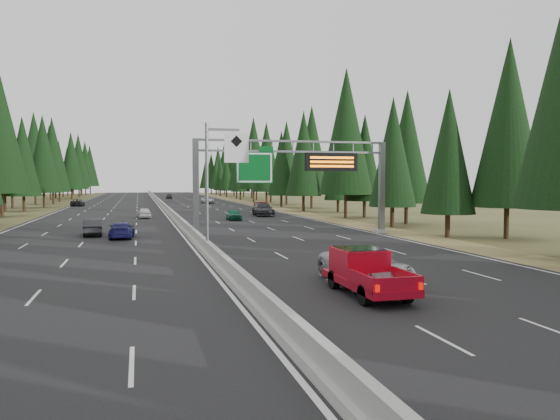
{
  "coord_description": "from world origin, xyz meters",
  "views": [
    {
      "loc": [
        -4.04,
        -8.07,
        4.58
      ],
      "look_at": [
        3.27,
        20.0,
        3.02
      ],
      "focal_mm": 35.0,
      "sensor_mm": 36.0,
      "label": 1
    }
  ],
  "objects": [
    {
      "name": "road",
      "position": [
        0.0,
        80.0,
        0.04
      ],
      "size": [
        32.0,
        260.0,
        0.08
      ],
      "primitive_type": "cube",
      "color": "black",
      "rests_on": "ground"
    },
    {
      "name": "shoulder_right",
      "position": [
        17.8,
        80.0,
        0.03
      ],
      "size": [
        3.6,
        260.0,
        0.06
      ],
      "primitive_type": "cube",
      "color": "olive",
      "rests_on": "ground"
    },
    {
      "name": "shoulder_left",
      "position": [
        -17.8,
        80.0,
        0.03
      ],
      "size": [
        3.6,
        260.0,
        0.06
      ],
      "primitive_type": "cube",
      "color": "#43441F",
      "rests_on": "ground"
    },
    {
      "name": "median_barrier",
      "position": [
        0.0,
        80.0,
        0.41
      ],
      "size": [
        0.7,
        260.0,
        0.85
      ],
      "color": "gray",
      "rests_on": "road"
    },
    {
      "name": "sign_gantry",
      "position": [
        8.92,
        34.88,
        5.27
      ],
      "size": [
        16.75,
        0.98,
        7.8
      ],
      "color": "slate",
      "rests_on": "road"
    },
    {
      "name": "hov_sign_pole",
      "position": [
        0.58,
        24.97,
        4.72
      ],
      "size": [
        2.8,
        0.5,
        8.0
      ],
      "color": "slate",
      "rests_on": "road"
    },
    {
      "name": "tree_row_right",
      "position": [
        22.1,
        64.24,
        9.41
      ],
      "size": [
        12.14,
        244.07,
        18.83
      ],
      "color": "black",
      "rests_on": "ground"
    },
    {
      "name": "tree_row_left",
      "position": [
        -21.95,
        77.83,
        9.37
      ],
      "size": [
        11.99,
        243.93,
        18.83
      ],
      "color": "black",
      "rests_on": "ground"
    },
    {
      "name": "silver_minivan",
      "position": [
        5.46,
        13.69,
        0.87
      ],
      "size": [
        2.76,
        5.76,
        1.58
      ],
      "primitive_type": "imported",
      "rotation": [
        0.0,
        0.0,
        0.02
      ],
      "color": "#A9AAAE",
      "rests_on": "road"
    },
    {
      "name": "red_pickup",
      "position": [
        4.64,
        12.05,
        1.06
      ],
      "size": [
        1.94,
        5.42,
        1.77
      ],
      "color": "black",
      "rests_on": "road"
    },
    {
      "name": "car_ahead_green",
      "position": [
        6.59,
        53.81,
        0.71
      ],
      "size": [
        1.62,
        3.77,
        1.27
      ],
      "primitive_type": "imported",
      "rotation": [
        0.0,
        0.0,
        -0.03
      ],
      "color": "#176647",
      "rests_on": "road"
    },
    {
      "name": "car_ahead_dkred",
      "position": [
        12.92,
        67.16,
        0.83
      ],
      "size": [
        1.65,
        4.59,
        1.51
      ],
      "primitive_type": "imported",
      "rotation": [
        0.0,
        0.0,
        -0.01
      ],
      "color": "#61160D",
      "rests_on": "road"
    },
    {
      "name": "car_ahead_dkgrey",
      "position": [
        11.47,
        60.08,
        0.91
      ],
      "size": [
        2.71,
        5.85,
        1.66
      ],
      "primitive_type": "imported",
      "rotation": [
        0.0,
        0.0,
        -0.07
      ],
      "color": "black",
      "rests_on": "road"
    },
    {
      "name": "car_ahead_white",
      "position": [
        9.38,
        100.84,
        0.76
      ],
      "size": [
        2.38,
        4.95,
        1.36
      ],
      "primitive_type": "imported",
      "rotation": [
        0.0,
        0.0,
        -0.02
      ],
      "color": "silver",
      "rests_on": "road"
    },
    {
      "name": "car_ahead_far",
      "position": [
        3.44,
        130.4,
        0.73
      ],
      "size": [
        1.8,
        3.92,
        1.3
      ],
      "primitive_type": "imported",
      "rotation": [
        0.0,
        0.0,
        -0.07
      ],
      "color": "black",
      "rests_on": "road"
    },
    {
      "name": "car_onc_near",
      "position": [
        -7.72,
        39.0,
        0.77
      ],
      "size": [
        1.81,
        4.28,
        1.37
      ],
      "primitive_type": "imported",
      "rotation": [
        0.0,
        0.0,
        3.23
      ],
      "color": "black",
      "rests_on": "road"
    },
    {
      "name": "car_onc_blue",
      "position": [
        -5.32,
        36.12,
        0.72
      ],
      "size": [
        1.97,
        4.48,
        1.28
      ],
      "primitive_type": "imported",
      "rotation": [
        0.0,
        0.0,
        3.1
      ],
      "color": "#171750",
      "rests_on": "road"
    },
    {
      "name": "car_onc_white",
      "position": [
        -3.42,
        59.17,
        0.73
      ],
      "size": [
        1.88,
        3.92,
        1.29
      ],
      "primitive_type": "imported",
      "rotation": [
        0.0,
        0.0,
        3.24
      ],
      "color": "silver",
      "rests_on": "road"
    },
    {
      "name": "car_onc_far",
      "position": [
        -14.5,
        94.91,
        0.72
      ],
      "size": [
        2.12,
        4.59,
        1.28
      ],
      "primitive_type": "imported",
      "rotation": [
        0.0,
        0.0,
        3.14
      ],
      "color": "black",
      "rests_on": "road"
    }
  ]
}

